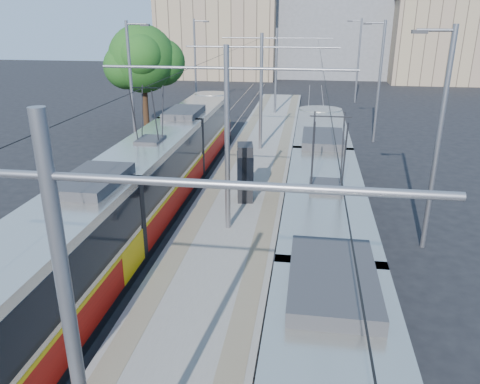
# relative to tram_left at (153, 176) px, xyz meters

# --- Properties ---
(ground) EXTENTS (160.00, 160.00, 0.00)m
(ground) POSITION_rel_tram_left_xyz_m (3.60, -9.70, -1.71)
(ground) COLOR black
(ground) RESTS_ON ground
(platform) EXTENTS (4.00, 50.00, 0.30)m
(platform) POSITION_rel_tram_left_xyz_m (3.60, 7.30, -1.56)
(platform) COLOR gray
(platform) RESTS_ON ground
(tactile_strip_left) EXTENTS (0.70, 50.00, 0.01)m
(tactile_strip_left) POSITION_rel_tram_left_xyz_m (2.15, 7.30, -1.40)
(tactile_strip_left) COLOR gray
(tactile_strip_left) RESTS_ON platform
(tactile_strip_right) EXTENTS (0.70, 50.00, 0.01)m
(tactile_strip_right) POSITION_rel_tram_left_xyz_m (5.05, 7.30, -1.40)
(tactile_strip_right) COLOR gray
(tactile_strip_right) RESTS_ON platform
(rails) EXTENTS (8.71, 70.00, 0.03)m
(rails) POSITION_rel_tram_left_xyz_m (3.60, 7.30, -1.69)
(rails) COLOR gray
(rails) RESTS_ON ground
(tram_left) EXTENTS (2.43, 27.65, 5.50)m
(tram_left) POSITION_rel_tram_left_xyz_m (0.00, 0.00, 0.00)
(tram_left) COLOR black
(tram_left) RESTS_ON ground
(tram_right) EXTENTS (2.43, 27.96, 5.50)m
(tram_right) POSITION_rel_tram_left_xyz_m (7.20, -4.76, 0.15)
(tram_right) COLOR black
(tram_right) RESTS_ON ground
(catenary) EXTENTS (9.20, 70.00, 7.00)m
(catenary) POSITION_rel_tram_left_xyz_m (3.60, 4.46, 2.81)
(catenary) COLOR slate
(catenary) RESTS_ON platform
(street_lamps) EXTENTS (15.18, 38.22, 8.00)m
(street_lamps) POSITION_rel_tram_left_xyz_m (3.60, 11.30, 2.47)
(street_lamps) COLOR slate
(street_lamps) RESTS_ON ground
(shelter) EXTENTS (0.91, 1.28, 2.60)m
(shelter) POSITION_rel_tram_left_xyz_m (3.85, 1.44, -0.05)
(shelter) COLOR black
(shelter) RESTS_ON platform
(tree) EXTENTS (5.33, 4.93, 7.74)m
(tree) POSITION_rel_tram_left_xyz_m (-5.25, 15.26, 3.53)
(tree) COLOR #382314
(tree) RESTS_ON ground
(building_left) EXTENTS (16.32, 12.24, 12.68)m
(building_left) POSITION_rel_tram_left_xyz_m (-6.40, 50.30, 4.64)
(building_left) COLOR gray
(building_left) RESTS_ON ground
(building_centre) EXTENTS (18.36, 14.28, 14.98)m
(building_centre) POSITION_rel_tram_left_xyz_m (9.60, 54.30, 5.79)
(building_centre) COLOR gray
(building_centre) RESTS_ON ground
(building_right) EXTENTS (14.28, 10.20, 10.57)m
(building_right) POSITION_rel_tram_left_xyz_m (23.60, 48.30, 3.58)
(building_right) COLOR gray
(building_right) RESTS_ON ground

